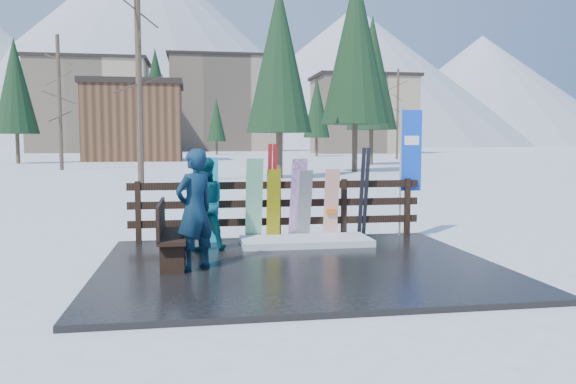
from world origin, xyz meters
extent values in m
plane|color=white|center=(0.00, 0.00, 0.00)|extent=(700.00, 700.00, 0.00)
cube|color=black|center=(0.00, 0.00, 0.04)|extent=(6.00, 5.00, 0.08)
cube|color=black|center=(-2.60, 2.20, 0.66)|extent=(0.10, 0.10, 1.15)
cube|color=black|center=(-1.30, 2.20, 0.66)|extent=(0.10, 0.10, 1.15)
cube|color=black|center=(0.00, 2.20, 0.66)|extent=(0.10, 0.10, 1.15)
cube|color=black|center=(1.30, 2.20, 0.66)|extent=(0.10, 0.10, 1.15)
cube|color=black|center=(2.60, 2.20, 0.66)|extent=(0.10, 0.10, 1.15)
cube|color=black|center=(0.00, 2.20, 0.43)|extent=(5.60, 0.05, 0.14)
cube|color=black|center=(0.00, 2.20, 0.78)|extent=(5.60, 0.05, 0.14)
cube|color=black|center=(0.00, 2.20, 1.13)|extent=(5.60, 0.05, 0.14)
cube|color=white|center=(0.42, 1.60, 0.14)|extent=(2.35, 1.00, 0.12)
cube|color=black|center=(-1.90, 0.21, 0.53)|extent=(0.40, 1.50, 0.06)
cube|color=black|center=(-1.90, -0.39, 0.30)|extent=(0.34, 0.06, 0.45)
cube|color=black|center=(-1.90, 0.81, 0.30)|extent=(0.34, 0.06, 0.45)
cube|color=black|center=(-2.08, 0.21, 0.80)|extent=(0.05, 1.50, 0.50)
cube|color=#22B3DC|center=(-1.27, 1.98, 0.88)|extent=(0.25, 0.24, 1.59)
cube|color=silver|center=(-0.48, 1.98, 0.87)|extent=(0.31, 0.44, 1.57)
cube|color=#EAE001|center=(-0.12, 1.98, 0.77)|extent=(0.25, 0.19, 1.37)
cube|color=white|center=(0.34, 1.98, 0.86)|extent=(0.29, 0.49, 1.57)
cube|color=black|center=(0.47, 1.98, 0.76)|extent=(0.26, 0.38, 1.35)
cube|color=white|center=(0.99, 1.98, 0.76)|extent=(0.27, 0.26, 1.37)
cube|color=maroon|center=(-0.18, 2.05, 1.00)|extent=(0.08, 0.23, 1.83)
cube|color=maroon|center=(-0.09, 2.05, 1.00)|extent=(0.07, 0.23, 1.83)
cube|color=black|center=(1.61, 2.05, 0.96)|extent=(0.08, 0.31, 1.76)
cube|color=black|center=(1.70, 2.05, 0.96)|extent=(0.08, 0.31, 1.76)
cylinder|color=silver|center=(2.47, 2.25, 1.38)|extent=(0.04, 0.04, 2.60)
cube|color=blue|center=(2.69, 2.25, 1.78)|extent=(0.42, 0.02, 1.60)
imported|color=#10374C|center=(-1.57, -0.12, 0.97)|extent=(0.77, 0.73, 1.77)
imported|color=#0D5861|center=(-1.42, 1.37, 0.88)|extent=(0.82, 0.66, 1.60)
cube|color=tan|center=(-22.00, 110.00, 9.00)|extent=(22.00, 14.00, 18.00)
cube|color=black|center=(-22.00, 110.00, 18.30)|extent=(23.10, 14.70, 0.60)
cube|color=gray|center=(6.00, 130.00, 11.00)|extent=(26.00, 16.00, 22.00)
cube|color=black|center=(6.00, 130.00, 22.30)|extent=(27.30, 16.80, 0.60)
cube|color=tan|center=(30.00, 95.00, 7.00)|extent=(18.00, 12.00, 14.00)
cube|color=black|center=(30.00, 95.00, 14.30)|extent=(18.90, 12.60, 0.60)
cube|color=brown|center=(-8.00, 55.00, 4.00)|extent=(10.00, 8.00, 8.00)
cube|color=black|center=(-8.00, 55.00, 8.30)|extent=(10.50, 8.40, 0.60)
cylinder|color=#382B1E|center=(-4.00, 18.00, 5.73)|extent=(0.28, 0.28, 11.46)
cone|color=black|center=(3.00, 22.00, 5.00)|extent=(3.60, 3.60, 10.00)
cone|color=black|center=(9.00, 28.00, 6.36)|extent=(4.58, 4.58, 12.73)
cylinder|color=#382B1E|center=(-11.00, 34.00, 4.77)|extent=(0.28, 0.28, 9.55)
cone|color=black|center=(14.00, 40.00, 6.25)|extent=(4.50, 4.50, 12.49)
cone|color=black|center=(-18.00, 48.00, 5.60)|extent=(4.03, 4.03, 11.20)
cylinder|color=#382B1E|center=(22.00, 55.00, 5.28)|extent=(0.28, 0.28, 10.56)
cone|color=black|center=(-6.00, 60.00, 6.20)|extent=(4.47, 4.47, 12.41)
cone|color=black|center=(16.00, 72.00, 5.44)|extent=(3.92, 3.92, 10.89)
cone|color=black|center=(2.00, 85.00, 4.40)|extent=(3.17, 3.17, 8.81)
cone|color=white|center=(-30.00, 340.00, 60.00)|extent=(260.00, 260.00, 120.00)
cone|color=white|center=(90.00, 310.00, 40.00)|extent=(200.00, 200.00, 80.00)
cone|color=white|center=(180.00, 330.00, 35.00)|extent=(180.00, 180.00, 70.00)
camera|label=1|loc=(-1.56, -8.35, 1.93)|focal=35.00mm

